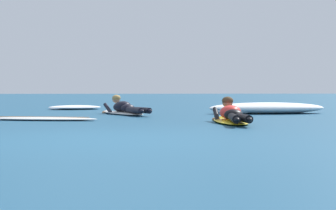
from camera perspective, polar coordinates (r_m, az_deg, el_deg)
name	(u,v)px	position (r m, az deg, el deg)	size (l,w,h in m)	color
ground_plane	(110,110)	(16.85, -6.10, -0.49)	(120.00, 120.00, 0.00)	navy
surfer_near	(231,116)	(10.13, 6.72, -1.16)	(0.68, 2.54, 0.53)	yellow
surfer_far	(124,109)	(13.55, -4.65, -0.44)	(1.39, 2.59, 0.53)	white
drifting_surfboard	(42,119)	(11.28, -13.19, -1.42)	(2.36, 1.03, 0.16)	white
whitewater_mid_left	(267,108)	(14.26, 10.43, -0.35)	(3.16, 1.37, 0.29)	white
whitewater_far_band	(75,107)	(17.19, -9.81, -0.26)	(1.81, 1.34, 0.13)	white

